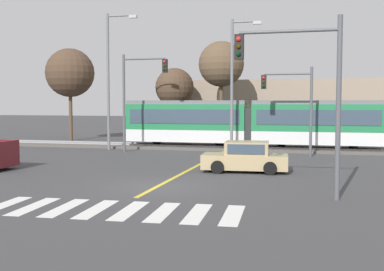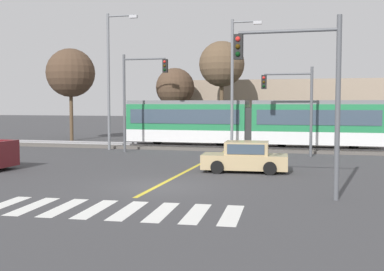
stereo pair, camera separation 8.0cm
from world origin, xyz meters
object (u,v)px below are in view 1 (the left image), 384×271
object	(u,v)px
traffic_light_near_right	(303,80)
traffic_light_far_right	(293,98)
street_lamp_west	(111,74)
bare_tree_east	(221,65)
bare_tree_west	(175,88)
bare_tree_far_west	(70,73)
sedan_crossing	(245,158)
light_rail_tram	(250,122)
traffic_light_far_left	(137,88)
street_lamp_centre	(234,78)

from	to	relation	value
traffic_light_near_right	traffic_light_far_right	xyz separation A→B (m)	(-0.97, 13.89, -0.47)
street_lamp_west	bare_tree_east	xyz separation A→B (m)	(6.86, 6.67, 1.04)
bare_tree_west	bare_tree_far_west	bearing A→B (deg)	-171.78
bare_tree_east	sedan_crossing	bearing A→B (deg)	-74.64
traffic_light_far_right	street_lamp_west	size ratio (longest dim) A/B	0.58
sedan_crossing	traffic_light_near_right	xyz separation A→B (m)	(2.92, -6.14, 3.52)
light_rail_tram	sedan_crossing	bearing A→B (deg)	-83.50
traffic_light_far_left	bare_tree_far_west	size ratio (longest dim) A/B	0.81
street_lamp_centre	bare_tree_east	size ratio (longest dim) A/B	1.07
traffic_light_far_left	street_lamp_west	bearing A→B (deg)	154.02
traffic_light_far_right	traffic_light_far_left	bearing A→B (deg)	-179.13
traffic_light_far_left	bare_tree_far_west	xyz separation A→B (m)	(-9.69, 8.37, 1.69)
bare_tree_far_west	traffic_light_far_left	bearing A→B (deg)	-40.82
bare_tree_west	bare_tree_east	distance (m)	5.24
light_rail_tram	bare_tree_east	distance (m)	6.69
traffic_light_near_right	traffic_light_far_right	bearing A→B (deg)	94.00
light_rail_tram	street_lamp_west	xyz separation A→B (m)	(-9.80, -2.72, 3.49)
traffic_light_far_left	street_lamp_west	distance (m)	3.02
traffic_light_far_right	traffic_light_near_right	bearing A→B (deg)	-86.00
traffic_light_far_right	bare_tree_west	bearing A→B (deg)	138.35
traffic_light_far_left	bare_tree_west	bearing A→B (deg)	91.33
bare_tree_west	traffic_light_near_right	bearing A→B (deg)	-63.41
light_rail_tram	street_lamp_centre	distance (m)	4.05
street_lamp_west	bare_tree_far_west	bearing A→B (deg)	135.10
sedan_crossing	traffic_light_far_right	distance (m)	8.55
street_lamp_centre	bare_tree_far_west	world-z (taller)	street_lamp_centre
bare_tree_west	sedan_crossing	bearing A→B (deg)	-63.03
street_lamp_centre	bare_tree_east	distance (m)	6.99
bare_tree_far_west	bare_tree_west	world-z (taller)	bare_tree_far_west
traffic_light_far_left	bare_tree_east	bearing A→B (deg)	61.24
traffic_light_near_right	street_lamp_centre	xyz separation A→B (m)	(-5.00, 15.15, 0.89)
sedan_crossing	street_lamp_centre	bearing A→B (deg)	102.96
traffic_light_far_left	traffic_light_near_right	size ratio (longest dim) A/B	1.05
bare_tree_east	bare_tree_west	bearing A→B (deg)	158.08
street_lamp_west	bare_tree_far_west	distance (m)	10.14
bare_tree_far_west	street_lamp_west	bearing A→B (deg)	-44.90
light_rail_tram	bare_tree_east	bearing A→B (deg)	126.65
light_rail_tram	bare_tree_west	world-z (taller)	bare_tree_west
street_lamp_west	bare_tree_west	xyz separation A→B (m)	(2.30, 8.51, -0.76)
street_lamp_west	bare_tree_west	size ratio (longest dim) A/B	1.51
sedan_crossing	bare_tree_west	size ratio (longest dim) A/B	0.66
traffic_light_far_left	traffic_light_near_right	world-z (taller)	traffic_light_far_left
street_lamp_centre	traffic_light_far_left	bearing A→B (deg)	-167.70
traffic_light_far_right	bare_tree_east	xyz separation A→B (m)	(-6.21, 7.74, 2.83)
traffic_light_far_right	street_lamp_centre	bearing A→B (deg)	162.61
traffic_light_far_left	bare_tree_east	size ratio (longest dim) A/B	0.80
traffic_light_far_left	light_rail_tram	bearing A→B (deg)	28.49
bare_tree_west	bare_tree_east	xyz separation A→B (m)	(4.56, -1.84, 1.80)
bare_tree_east	traffic_light_far_right	bearing A→B (deg)	-51.28
traffic_light_far_left	street_lamp_centre	bearing A→B (deg)	12.30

